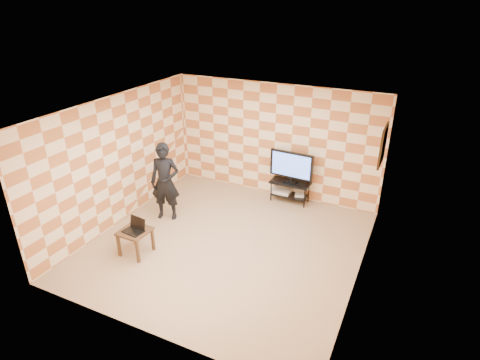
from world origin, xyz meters
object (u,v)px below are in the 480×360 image
at_px(person, 165,182).
at_px(tv, 291,166).
at_px(side_table, 135,234).
at_px(tv_stand, 290,187).

bearing_deg(person, tv, 21.77).
xyz_separation_m(tv, person, (-2.18, -1.85, -0.06)).
relative_size(tv, side_table, 1.91).
height_order(tv_stand, person, person).
bearing_deg(tv, side_table, -120.98).
bearing_deg(tv, person, -139.64).
height_order(tv, person, person).
height_order(side_table, person, person).
xyz_separation_m(tv_stand, person, (-2.18, -1.86, 0.49)).
xyz_separation_m(tv_stand, side_table, (-1.94, -3.23, 0.05)).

